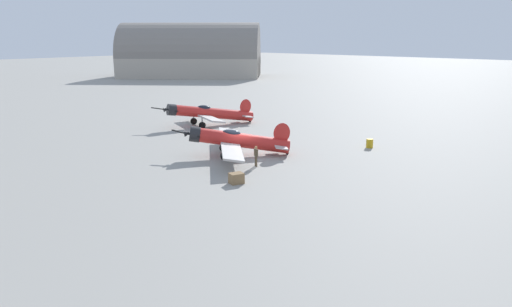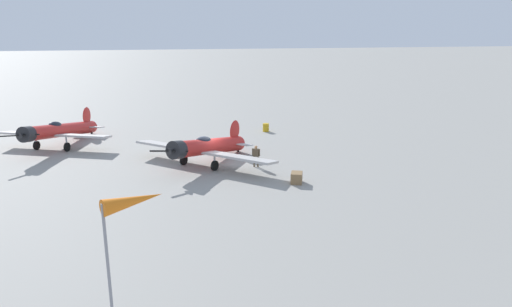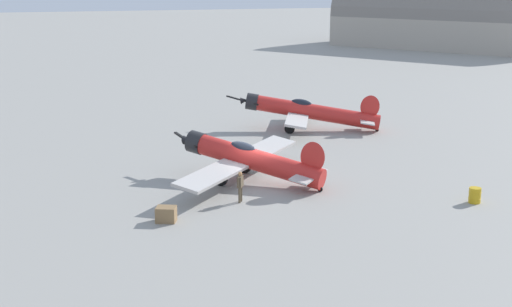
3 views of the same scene
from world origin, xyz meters
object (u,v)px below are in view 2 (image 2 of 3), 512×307
(ground_crew_mechanic, at_px, (256,154))
(fuel_drum, at_px, (266,127))
(airplane_mid_apron, at_px, (59,131))
(airplane_foreground, at_px, (207,147))
(windsock_mast, at_px, (132,207))
(equipment_crate, at_px, (297,178))

(ground_crew_mechanic, xyz_separation_m, fuel_drum, (12.32, -3.69, -0.62))
(airplane_mid_apron, xyz_separation_m, fuel_drum, (2.34, -20.10, -1.09))
(airplane_foreground, bearing_deg, windsock_mast, 30.66)
(airplane_mid_apron, xyz_separation_m, ground_crew_mechanic, (-9.98, -16.40, -0.47))
(airplane_foreground, height_order, windsock_mast, windsock_mast)
(airplane_mid_apron, bearing_deg, ground_crew_mechanic, 81.01)
(windsock_mast, bearing_deg, ground_crew_mechanic, -22.70)
(airplane_foreground, relative_size, airplane_mid_apron, 0.92)
(airplane_mid_apron, height_order, equipment_crate, airplane_mid_apron)
(equipment_crate, relative_size, windsock_mast, 0.21)
(airplane_foreground, xyz_separation_m, equipment_crate, (-5.95, -5.75, -1.04))
(ground_crew_mechanic, distance_m, fuel_drum, 12.88)
(airplane_foreground, xyz_separation_m, airplane_mid_apron, (8.46, 12.67, 0.09))
(ground_crew_mechanic, distance_m, equipment_crate, 4.91)
(equipment_crate, bearing_deg, airplane_mid_apron, 51.95)
(airplane_mid_apron, relative_size, ground_crew_mechanic, 6.60)
(ground_crew_mechanic, bearing_deg, equipment_crate, -122.50)
(airplane_foreground, relative_size, ground_crew_mechanic, 6.08)
(ground_crew_mechanic, bearing_deg, windsock_mast, -169.59)
(airplane_foreground, bearing_deg, airplane_mid_apron, -81.02)
(ground_crew_mechanic, relative_size, equipment_crate, 1.44)
(equipment_crate, relative_size, fuel_drum, 1.40)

